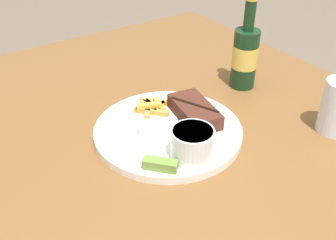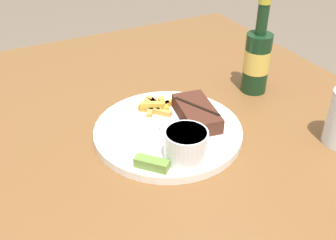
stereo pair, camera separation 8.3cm
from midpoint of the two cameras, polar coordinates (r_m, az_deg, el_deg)
dining_table at (r=0.90m, az=2.65°, el=-6.37°), size 1.26×1.08×0.76m
dinner_plate at (r=0.84m, az=2.81°, el=-1.73°), size 0.32×0.32×0.02m
steak_portion at (r=0.86m, az=6.90°, el=0.93°), size 0.15×0.09×0.04m
fries_pile at (r=0.90m, az=0.77°, el=1.93°), size 0.09×0.09×0.02m
coleslaw_cup at (r=0.74m, az=5.86°, el=-3.58°), size 0.08×0.08×0.06m
dipping_sauce_cup at (r=0.81m, az=0.22°, el=-1.47°), size 0.05×0.05×0.02m
pickle_spear at (r=0.73m, az=0.89°, el=-6.47°), size 0.06×0.06×0.02m
fork_utensil at (r=0.88m, az=-1.72°, el=0.75°), size 0.13×0.07×0.00m
knife_utensil at (r=0.86m, az=5.17°, el=0.00°), size 0.12×0.13×0.01m
beer_bottle at (r=1.01m, az=15.12°, el=8.46°), size 0.06×0.06×0.24m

